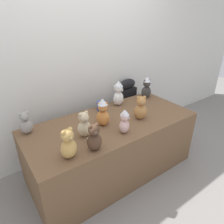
{
  "coord_description": "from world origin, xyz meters",
  "views": [
    {
      "loc": [
        -1.16,
        -1.38,
        1.84
      ],
      "look_at": [
        0.0,
        0.25,
        0.82
      ],
      "focal_mm": 32.43,
      "sensor_mm": 36.0,
      "label": 1
    }
  ],
  "objects": [
    {
      "name": "teddy_bear_blush",
      "position": [
        -0.03,
        -0.01,
        0.83
      ],
      "size": [
        0.15,
        0.14,
        0.26
      ],
      "rotation": [
        0.0,
        0.0,
        0.49
      ],
      "color": "beige",
      "rests_on": "display_table"
    },
    {
      "name": "teddy_bear_sand",
      "position": [
        -0.39,
        0.17,
        0.83
      ],
      "size": [
        0.15,
        0.13,
        0.27
      ],
      "rotation": [
        0.0,
        0.0,
        0.05
      ],
      "color": "#CCB78E",
      "rests_on": "display_table"
    },
    {
      "name": "teddy_bear_honey",
      "position": [
        -0.66,
        -0.04,
        0.84
      ],
      "size": [
        0.17,
        0.15,
        0.28
      ],
      "rotation": [
        0.0,
        0.0,
        0.23
      ],
      "color": "tan",
      "rests_on": "display_table"
    },
    {
      "name": "instrument_case",
      "position": [
        0.69,
        0.82,
        0.47
      ],
      "size": [
        0.28,
        0.12,
        0.93
      ],
      "rotation": [
        0.0,
        0.0,
        0.01
      ],
      "color": "black",
      "rests_on": "ground_plane"
    },
    {
      "name": "ground_plane",
      "position": [
        0.0,
        0.0,
        0.0
      ],
      "size": [
        10.0,
        10.0,
        0.0
      ],
      "primitive_type": "plane",
      "color": "gray"
    },
    {
      "name": "teddy_bear_ash",
      "position": [
        -0.85,
        0.56,
        0.82
      ],
      "size": [
        0.14,
        0.12,
        0.24
      ],
      "rotation": [
        0.0,
        0.0,
        -0.15
      ],
      "color": "gray",
      "rests_on": "display_table"
    },
    {
      "name": "teddy_bear_snow",
      "position": [
        0.33,
        0.57,
        0.87
      ],
      "size": [
        0.19,
        0.17,
        0.33
      ],
      "rotation": [
        0.0,
        0.0,
        0.34
      ],
      "color": "white",
      "rests_on": "display_table"
    },
    {
      "name": "teddy_bear_caramel",
      "position": [
        0.3,
        0.12,
        0.84
      ],
      "size": [
        0.19,
        0.18,
        0.28
      ],
      "rotation": [
        0.0,
        0.0,
        -0.5
      ],
      "color": "#B27A42",
      "rests_on": "display_table"
    },
    {
      "name": "teddy_bear_charcoal",
      "position": [
        0.8,
        0.54,
        0.85
      ],
      "size": [
        0.17,
        0.15,
        0.31
      ],
      "rotation": [
        0.0,
        0.0,
        -0.28
      ],
      "color": "#383533",
      "rests_on": "display_table"
    },
    {
      "name": "name_card_front_left",
      "position": [
        -0.39,
        0.05,
        0.73
      ],
      "size": [
        0.07,
        0.01,
        0.05
      ],
      "primitive_type": "cube",
      "rotation": [
        0.0,
        0.0,
        0.07
      ],
      "color": "white",
      "rests_on": "display_table"
    },
    {
      "name": "party_cup_blue",
      "position": [
        0.05,
        0.58,
        0.76
      ],
      "size": [
        0.08,
        0.08,
        0.11
      ],
      "primitive_type": "cylinder",
      "color": "blue",
      "rests_on": "display_table"
    },
    {
      "name": "teddy_bear_ginger",
      "position": [
        -0.13,
        0.24,
        0.86
      ],
      "size": [
        0.18,
        0.18,
        0.31
      ],
      "rotation": [
        0.0,
        0.0,
        -0.57
      ],
      "color": "#D17F3D",
      "rests_on": "display_table"
    },
    {
      "name": "teddy_bear_cocoa",
      "position": [
        -0.43,
        -0.08,
        0.83
      ],
      "size": [
        0.14,
        0.13,
        0.27
      ],
      "rotation": [
        0.0,
        0.0,
        -0.07
      ],
      "color": "#4C3323",
      "rests_on": "display_table"
    },
    {
      "name": "wall_back",
      "position": [
        0.0,
        0.94,
        1.3
      ],
      "size": [
        7.0,
        0.08,
        2.6
      ],
      "primitive_type": "cube",
      "color": "silver",
      "rests_on": "ground_plane"
    },
    {
      "name": "display_table",
      "position": [
        0.0,
        0.25,
        0.35
      ],
      "size": [
        1.95,
        0.88,
        0.7
      ],
      "primitive_type": "cube",
      "color": "brown",
      "rests_on": "ground_plane"
    }
  ]
}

